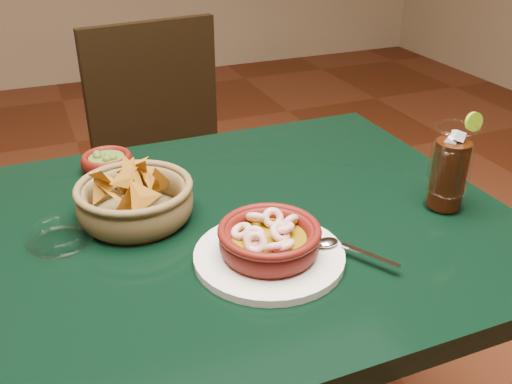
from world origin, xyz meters
name	(u,v)px	position (x,y,z in m)	size (l,w,h in m)	color
dining_table	(181,278)	(0.00, 0.00, 0.65)	(1.20, 0.80, 0.75)	black
dining_chair	(174,170)	(0.17, 0.71, 0.52)	(0.49, 0.49, 0.94)	black
shrimp_plate	(270,243)	(0.12, -0.14, 0.78)	(0.29, 0.24, 0.08)	silver
chip_basket	(135,199)	(-0.05, 0.07, 0.79)	(0.24, 0.24, 0.14)	brown
guacamole_ramekin	(107,162)	(-0.07, 0.29, 0.77)	(0.13, 0.13, 0.04)	#480C08
cola_drink	(450,169)	(0.49, -0.10, 0.83)	(0.16, 0.16, 0.18)	white
glass_ashtray	(59,237)	(-0.19, 0.04, 0.76)	(0.12, 0.12, 0.03)	white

